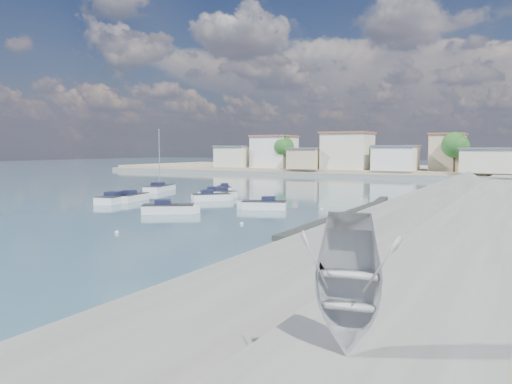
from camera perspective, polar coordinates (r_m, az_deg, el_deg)
ground at (r=75.15m, az=12.32°, el=0.26°), size 400.00×400.00×0.00m
seawall_walkway at (r=45.23m, az=25.21°, el=-2.02°), size 5.00×90.00×1.80m
breakwater at (r=47.14m, az=10.94°, el=-2.26°), size 2.00×31.02×0.35m
far_shore_land at (r=125.76m, az=19.07°, el=2.29°), size 160.00×40.00×1.40m
far_shore_quay at (r=105.16m, az=17.13°, el=1.70°), size 160.00×2.50×0.80m
far_town at (r=109.28m, az=23.34°, el=4.01°), size 113.01×12.80×8.35m
shore_trees at (r=100.79m, az=21.54°, el=4.75°), size 74.56×38.32×7.92m
motorboat_a at (r=59.57m, az=-13.92°, el=-0.61°), size 2.91×5.54×1.48m
motorboat_b at (r=58.18m, az=-4.95°, el=-0.62°), size 4.27×4.37×1.48m
motorboat_c at (r=62.56m, az=-4.55°, el=-0.22°), size 5.35×2.21×1.48m
motorboat_d at (r=49.92m, az=0.65°, el=-1.53°), size 4.97×3.28×1.48m
motorboat_e at (r=58.26m, az=-15.56°, el=-0.77°), size 3.42×6.27×1.48m
motorboat_f at (r=69.25m, az=-3.66°, el=0.29°), size 3.71×4.14×1.48m
motorboat_g at (r=62.24m, az=-5.21°, el=-0.25°), size 1.98×4.73×1.48m
motorboat_h at (r=47.34m, az=-9.68°, el=-1.96°), size 5.02×4.13×1.48m
sailboat at (r=72.44m, az=-10.84°, el=0.44°), size 3.89×7.22×9.00m
mooring_buoys at (r=47.96m, az=8.30°, el=-2.24°), size 17.87×31.67×0.31m
overturned_dinghy at (r=10.91m, az=10.31°, el=-16.42°), size 3.24×1.94×0.57m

